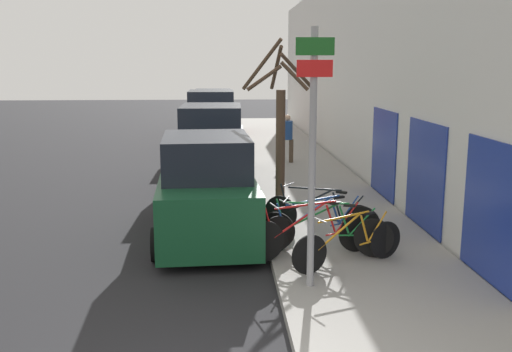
% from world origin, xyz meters
% --- Properties ---
extents(ground_plane, '(80.00, 80.00, 0.00)m').
position_xyz_m(ground_plane, '(0.00, 11.20, 0.00)').
color(ground_plane, black).
extents(sidewalk_curb, '(3.20, 32.00, 0.15)m').
position_xyz_m(sidewalk_curb, '(2.60, 14.00, 0.07)').
color(sidewalk_curb, gray).
rests_on(sidewalk_curb, ground).
extents(building_facade, '(0.23, 32.00, 6.50)m').
position_xyz_m(building_facade, '(4.35, 13.93, 3.23)').
color(building_facade, silver).
rests_on(building_facade, ground).
extents(signpost, '(0.54, 0.12, 3.78)m').
position_xyz_m(signpost, '(1.48, 3.18, 2.20)').
color(signpost, '#939399').
rests_on(signpost, sidewalk_curb).
extents(bicycle_0, '(2.01, 0.98, 0.89)m').
position_xyz_m(bicycle_0, '(2.24, 3.99, 0.53)').
color(bicycle_0, black).
rests_on(bicycle_0, sidewalk_curb).
extents(bicycle_1, '(2.36, 0.70, 0.97)m').
position_xyz_m(bicycle_1, '(1.71, 4.49, 0.56)').
color(bicycle_1, black).
rests_on(bicycle_1, sidewalk_curb).
extents(bicycle_2, '(2.28, 0.83, 0.94)m').
position_xyz_m(bicycle_2, '(1.95, 4.67, 0.55)').
color(bicycle_2, black).
rests_on(bicycle_2, sidewalk_curb).
extents(bicycle_3, '(2.22, 0.99, 0.90)m').
position_xyz_m(bicycle_3, '(1.94, 5.12, 0.54)').
color(bicycle_3, black).
rests_on(bicycle_3, sidewalk_curb).
extents(bicycle_4, '(2.03, 1.33, 0.97)m').
position_xyz_m(bicycle_4, '(2.05, 5.65, 0.56)').
color(bicycle_4, black).
rests_on(bicycle_4, sidewalk_curb).
extents(parked_car_0, '(2.19, 4.35, 2.07)m').
position_xyz_m(parked_car_0, '(-0.12, 6.17, 0.94)').
color(parked_car_0, '#144728').
rests_on(parked_car_0, ground).
extents(parked_car_1, '(2.17, 4.73, 2.27)m').
position_xyz_m(parked_car_1, '(-0.10, 11.61, 1.03)').
color(parked_car_1, '#51565B').
rests_on(parked_car_1, ground).
extents(parked_car_2, '(2.12, 4.36, 2.42)m').
position_xyz_m(parked_car_2, '(-0.19, 17.37, 1.10)').
color(parked_car_2, gray).
rests_on(parked_car_2, ground).
extents(parked_car_3, '(2.14, 4.20, 2.23)m').
position_xyz_m(parked_car_3, '(-0.21, 22.74, 1.02)').
color(parked_car_3, maroon).
rests_on(parked_car_3, ground).
extents(pedestrian_near, '(0.42, 0.36, 1.61)m').
position_xyz_m(pedestrian_near, '(2.39, 14.07, 1.08)').
color(pedestrian_near, '#4C3D2D').
rests_on(pedestrian_near, sidewalk_curb).
extents(street_tree, '(1.75, 1.14, 3.83)m').
position_xyz_m(street_tree, '(1.49, 7.87, 1.97)').
color(street_tree, '#4C3828').
rests_on(street_tree, sidewalk_curb).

